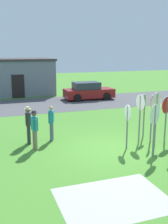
{
  "coord_description": "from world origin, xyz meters",
  "views": [
    {
      "loc": [
        -4.88,
        -10.22,
        4.23
      ],
      "look_at": [
        -0.58,
        1.89,
        1.3
      ],
      "focal_mm": 43.7,
      "sensor_mm": 36.0,
      "label": 1
    }
  ],
  "objects_px": {
    "stop_sign_far_back": "(156,109)",
    "person_in_blue": "(51,121)",
    "stop_sign_rear_right": "(152,111)",
    "stop_sign_nearest": "(144,109)",
    "stop_sign_leaning_right": "(166,111)",
    "stop_sign_low_front": "(127,119)",
    "parked_car_on_street": "(88,91)",
    "person_near_signs": "(35,128)",
    "stop_sign_tallest": "(154,121)",
    "person_in_teal": "(28,123)",
    "stop_sign_center_cluster": "(140,110)"
  },
  "relations": [
    {
      "from": "stop_sign_tallest",
      "to": "stop_sign_center_cluster",
      "type": "bearing_deg",
      "value": 79.3
    },
    {
      "from": "person_near_signs",
      "to": "stop_sign_tallest",
      "type": "bearing_deg",
      "value": -28.33
    },
    {
      "from": "stop_sign_far_back",
      "to": "stop_sign_leaning_right",
      "type": "distance_m",
      "value": 0.76
    },
    {
      "from": "stop_sign_far_back",
      "to": "stop_sign_leaning_right",
      "type": "xyz_separation_m",
      "value": [
        0.7,
        0.22,
        -0.19
      ]
    },
    {
      "from": "person_in_teal",
      "to": "stop_sign_center_cluster",
      "type": "bearing_deg",
      "value": -18.49
    },
    {
      "from": "parked_car_on_street",
      "to": "person_in_teal",
      "type": "bearing_deg",
      "value": -123.49
    },
    {
      "from": "stop_sign_tallest",
      "to": "person_in_teal",
      "type": "relative_size",
      "value": 1.25
    },
    {
      "from": "stop_sign_center_cluster",
      "to": "stop_sign_low_front",
      "type": "bearing_deg",
      "value": -152.3
    },
    {
      "from": "stop_sign_far_back",
      "to": "stop_sign_tallest",
      "type": "distance_m",
      "value": 1.35
    },
    {
      "from": "parked_car_on_street",
      "to": "stop_sign_rear_right",
      "type": "distance_m",
      "value": 11.85
    },
    {
      "from": "parked_car_on_street",
      "to": "stop_sign_tallest",
      "type": "xyz_separation_m",
      "value": [
        -2.15,
        -13.32,
        0.8
      ]
    },
    {
      "from": "stop_sign_tallest",
      "to": "stop_sign_nearest",
      "type": "bearing_deg",
      "value": 67.37
    },
    {
      "from": "parked_car_on_street",
      "to": "stop_sign_rear_right",
      "type": "height_order",
      "value": "stop_sign_rear_right"
    },
    {
      "from": "stop_sign_rear_right",
      "to": "stop_sign_nearest",
      "type": "distance_m",
      "value": 0.73
    },
    {
      "from": "person_in_teal",
      "to": "person_in_blue",
      "type": "height_order",
      "value": "person_in_teal"
    },
    {
      "from": "stop_sign_far_back",
      "to": "person_in_blue",
      "type": "xyz_separation_m",
      "value": [
        -4.23,
        2.24,
        -0.74
      ]
    },
    {
      "from": "stop_sign_nearest",
      "to": "stop_sign_leaning_right",
      "type": "height_order",
      "value": "stop_sign_leaning_right"
    },
    {
      "from": "parked_car_on_street",
      "to": "stop_sign_low_front",
      "type": "distance_m",
      "value": 12.5
    },
    {
      "from": "stop_sign_far_back",
      "to": "stop_sign_leaning_right",
      "type": "height_order",
      "value": "stop_sign_far_back"
    },
    {
      "from": "stop_sign_nearest",
      "to": "person_in_blue",
      "type": "distance_m",
      "value": 4.53
    },
    {
      "from": "stop_sign_low_front",
      "to": "stop_sign_leaning_right",
      "type": "distance_m",
      "value": 2.09
    },
    {
      "from": "stop_sign_low_front",
      "to": "stop_sign_far_back",
      "type": "xyz_separation_m",
      "value": [
        1.38,
        -0.07,
        0.37
      ]
    },
    {
      "from": "stop_sign_nearest",
      "to": "stop_sign_center_cluster",
      "type": "bearing_deg",
      "value": -133.45
    },
    {
      "from": "stop_sign_far_back",
      "to": "stop_sign_tallest",
      "type": "bearing_deg",
      "value": -126.65
    },
    {
      "from": "stop_sign_rear_right",
      "to": "person_near_signs",
      "type": "height_order",
      "value": "stop_sign_rear_right"
    },
    {
      "from": "parked_car_on_street",
      "to": "stop_sign_low_front",
      "type": "height_order",
      "value": "stop_sign_low_front"
    },
    {
      "from": "stop_sign_nearest",
      "to": "person_in_blue",
      "type": "bearing_deg",
      "value": 166.96
    },
    {
      "from": "person_in_teal",
      "to": "person_near_signs",
      "type": "bearing_deg",
      "value": -80.6
    },
    {
      "from": "stop_sign_low_front",
      "to": "person_in_teal",
      "type": "xyz_separation_m",
      "value": [
        -3.95,
        2.08,
        -0.34
      ]
    },
    {
      "from": "stop_sign_low_front",
      "to": "stop_sign_leaning_right",
      "type": "relative_size",
      "value": 0.9
    },
    {
      "from": "parked_car_on_street",
      "to": "stop_sign_center_cluster",
      "type": "relative_size",
      "value": 1.89
    },
    {
      "from": "stop_sign_rear_right",
      "to": "stop_sign_nearest",
      "type": "relative_size",
      "value": 1.04
    },
    {
      "from": "stop_sign_nearest",
      "to": "stop_sign_leaning_right",
      "type": "xyz_separation_m",
      "value": [
        0.54,
        -1.0,
        0.06
      ]
    },
    {
      "from": "parked_car_on_street",
      "to": "person_near_signs",
      "type": "height_order",
      "value": "person_near_signs"
    },
    {
      "from": "stop_sign_leaning_right",
      "to": "person_in_teal",
      "type": "relative_size",
      "value": 1.26
    },
    {
      "from": "stop_sign_nearest",
      "to": "stop_sign_leaning_right",
      "type": "distance_m",
      "value": 1.14
    },
    {
      "from": "stop_sign_far_back",
      "to": "parked_car_on_street",
      "type": "bearing_deg",
      "value": 83.68
    },
    {
      "from": "person_in_blue",
      "to": "person_in_teal",
      "type": "bearing_deg",
      "value": -175.3
    },
    {
      "from": "stop_sign_center_cluster",
      "to": "person_in_blue",
      "type": "bearing_deg",
      "value": 155.46
    },
    {
      "from": "parked_car_on_street",
      "to": "stop_sign_tallest",
      "type": "distance_m",
      "value": 13.52
    },
    {
      "from": "stop_sign_rear_right",
      "to": "person_in_teal",
      "type": "relative_size",
      "value": 1.29
    },
    {
      "from": "stop_sign_far_back",
      "to": "stop_sign_rear_right",
      "type": "height_order",
      "value": "stop_sign_far_back"
    },
    {
      "from": "stop_sign_leaning_right",
      "to": "person_in_teal",
      "type": "bearing_deg",
      "value": 162.25
    },
    {
      "from": "person_in_teal",
      "to": "stop_sign_nearest",
      "type": "bearing_deg",
      "value": -9.59
    },
    {
      "from": "stop_sign_center_cluster",
      "to": "person_near_signs",
      "type": "xyz_separation_m",
      "value": [
        -4.69,
        0.76,
        -0.58
      ]
    },
    {
      "from": "stop_sign_low_front",
      "to": "stop_sign_far_back",
      "type": "height_order",
      "value": "stop_sign_far_back"
    },
    {
      "from": "stop_sign_leaning_right",
      "to": "person_near_signs",
      "type": "xyz_separation_m",
      "value": [
        -5.88,
        1.07,
        -0.52
      ]
    },
    {
      "from": "stop_sign_far_back",
      "to": "person_in_teal",
      "type": "height_order",
      "value": "stop_sign_far_back"
    },
    {
      "from": "stop_sign_nearest",
      "to": "person_in_teal",
      "type": "xyz_separation_m",
      "value": [
        -5.48,
        0.93,
        -0.46
      ]
    },
    {
      "from": "stop_sign_leaning_right",
      "to": "person_in_teal",
      "type": "height_order",
      "value": "stop_sign_leaning_right"
    }
  ]
}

